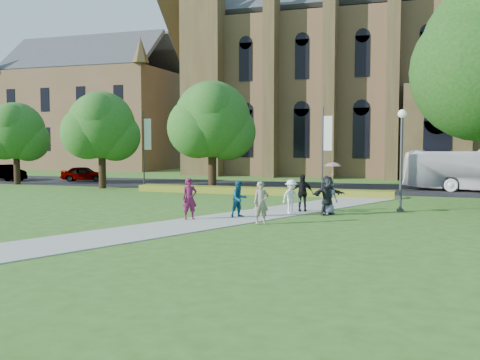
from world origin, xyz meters
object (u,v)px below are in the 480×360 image
(streetlamp, at_px, (401,148))
(car_0, at_px, (84,174))
(pedestrian_0, at_px, (190,199))
(car_1, at_px, (7,173))

(streetlamp, relative_size, car_0, 1.30)
(car_0, height_order, pedestrian_0, pedestrian_0)
(streetlamp, xyz_separation_m, car_1, (-35.68, 11.96, -2.54))
(car_1, bearing_deg, car_0, -60.82)
(streetlamp, distance_m, car_0, 31.36)
(streetlamp, height_order, pedestrian_0, streetlamp)
(streetlamp, distance_m, car_1, 37.72)
(car_0, relative_size, pedestrian_0, 2.12)
(car_1, relative_size, pedestrian_0, 2.35)
(streetlamp, bearing_deg, car_0, 154.64)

